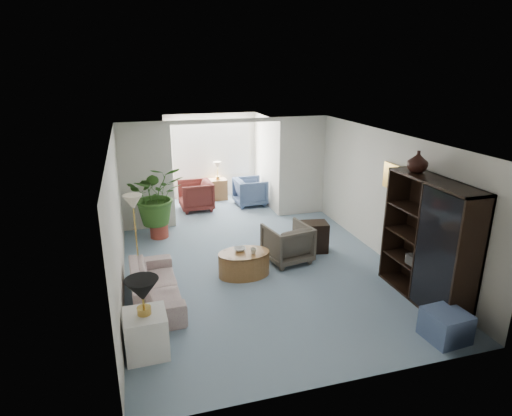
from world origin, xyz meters
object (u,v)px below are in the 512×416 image
object	(u,v)px
wingback_chair	(287,243)
sunroom_chair_blue	(250,192)
plant_pot	(159,230)
sunroom_table	(218,189)
floor_lamp	(133,202)
coffee_bowl	(240,249)
sofa	(155,286)
framed_picture	(394,177)
side_table_dark	(314,237)
coffee_cup	(253,251)
entertainment_cabinet	(428,242)
cabinet_urn	(418,162)
table_lamp	(142,290)
end_table	(146,334)
coffee_table	(244,264)
ottoman	(446,325)
sunroom_chair_maroon	(196,196)

from	to	relation	value
wingback_chair	sunroom_chair_blue	world-z (taller)	wingback_chair
plant_pot	sunroom_table	bearing A→B (deg)	53.17
floor_lamp	sunroom_table	size ratio (longest dim) A/B	0.61
floor_lamp	coffee_bowl	bearing A→B (deg)	-27.81
sofa	wingback_chair	distance (m)	2.72
framed_picture	coffee_bowl	size ratio (longest dim) A/B	2.28
side_table_dark	sunroom_table	world-z (taller)	side_table_dark
coffee_cup	wingback_chair	world-z (taller)	wingback_chair
floor_lamp	plant_pot	bearing A→B (deg)	68.46
entertainment_cabinet	plant_pot	xyz separation A→B (m)	(-3.97, 3.94, -0.85)
sunroom_table	cabinet_urn	bearing A→B (deg)	-70.16
cabinet_urn	sunroom_table	xyz separation A→B (m)	(-2.13, 5.89, -1.91)
table_lamp	sunroom_chair_blue	bearing A→B (deg)	62.52
table_lamp	sunroom_table	bearing A→B (deg)	70.83
wingback_chair	entertainment_cabinet	bearing A→B (deg)	118.86
framed_picture	coffee_bowl	bearing A→B (deg)	174.31
end_table	coffee_table	world-z (taller)	end_table
floor_lamp	ottoman	size ratio (longest dim) A/B	0.67
end_table	plant_pot	xyz separation A→B (m)	(0.46, 4.15, -0.14)
sunroom_chair_blue	sunroom_chair_maroon	size ratio (longest dim) A/B	0.96
coffee_bowl	ottoman	bearing A→B (deg)	-50.73
framed_picture	wingback_chair	xyz separation A→B (m)	(-1.87, 0.54, -1.32)
coffee_table	plant_pot	bearing A→B (deg)	120.43
floor_lamp	coffee_cup	xyz separation A→B (m)	(2.01, -1.15, -0.75)
coffee_table	wingback_chair	distance (m)	1.04
plant_pot	sunroom_chair_maroon	distance (m)	2.04
coffee_cup	ottoman	world-z (taller)	coffee_cup
floor_lamp	coffee_table	distance (m)	2.37
entertainment_cabinet	sunroom_chair_maroon	world-z (taller)	entertainment_cabinet
table_lamp	ottoman	size ratio (longest dim) A/B	0.82
wingback_chair	framed_picture	bearing A→B (deg)	153.14
end_table	ottoman	size ratio (longest dim) A/B	1.12
coffee_cup	plant_pot	size ratio (longest dim) A/B	0.27
cabinet_urn	sunroom_chair_blue	distance (m)	5.63
sunroom_table	plant_pot	bearing A→B (deg)	-126.83
framed_picture	coffee_table	world-z (taller)	framed_picture
sunroom_chair_blue	sunroom_chair_maroon	xyz separation A→B (m)	(-1.50, 0.00, 0.01)
end_table	sunroom_chair_blue	size ratio (longest dim) A/B	0.73
table_lamp	coffee_cup	distance (m)	2.67
framed_picture	coffee_table	bearing A→B (deg)	176.22
wingback_chair	plant_pot	size ratio (longest dim) A/B	2.06
coffee_bowl	coffee_table	bearing A→B (deg)	-63.43
cabinet_urn	sunroom_table	distance (m)	6.55
sunroom_chair_blue	sofa	bearing A→B (deg)	145.69
coffee_bowl	plant_pot	size ratio (longest dim) A/B	0.55
end_table	sunroom_chair_blue	distance (m)	6.60
sunroom_chair_maroon	entertainment_cabinet	bearing A→B (deg)	24.98
end_table	entertainment_cabinet	xyz separation A→B (m)	(4.42, 0.21, 0.71)
end_table	sunroom_table	world-z (taller)	end_table
wingback_chair	sunroom_chair_blue	xyz separation A→B (m)	(0.26, 3.67, -0.00)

